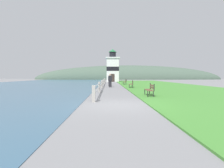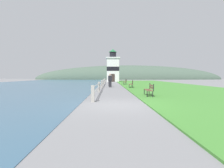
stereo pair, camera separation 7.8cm
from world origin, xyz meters
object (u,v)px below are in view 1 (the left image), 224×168
park_bench_near (150,89)px  lighthouse (113,68)px  person_by_railing (110,80)px  person_strolling (110,80)px  park_bench_midway (131,84)px  park_bench_far (125,82)px

park_bench_near → lighthouse: size_ratio=0.21×
person_by_railing → person_strolling: bearing=-13.8°
person_strolling → person_by_railing: person_by_railing is taller
park_bench_near → lighthouse: bearing=-81.6°
park_bench_midway → lighthouse: bearing=-79.7°
park_bench_far → lighthouse: lighthouse is taller
lighthouse → person_by_railing: size_ratio=4.68×
park_bench_midway → park_bench_far: bearing=-83.6°
park_bench_near → person_by_railing: person_by_railing is taller
park_bench_far → lighthouse: size_ratio=0.21×
park_bench_midway → person_by_railing: 2.86m
lighthouse → park_bench_near: bearing=-86.6°
lighthouse → person_strolling: (-0.91, -20.19, -2.70)m
park_bench_midway → person_by_railing: (-2.62, 1.06, 0.43)m
park_bench_midway → park_bench_far: 7.86m
park_bench_midway → park_bench_far: (-0.05, 7.86, -0.00)m
park_bench_near → person_strolling: (-2.85, 12.54, 0.33)m
park_bench_midway → park_bench_far: same height
lighthouse → person_by_railing: (-0.83, -22.70, -2.60)m
person_by_railing → park_bench_midway: bearing=-127.6°
park_bench_near → person_strolling: size_ratio=1.12×
park_bench_near → person_strolling: bearing=-72.1°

